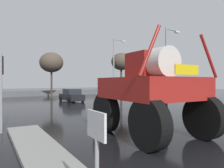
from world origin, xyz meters
name	(u,v)px	position (x,y,z in m)	size (l,w,h in m)	color
ground_plane	(56,106)	(0.00, 18.00, 0.00)	(120.00, 120.00, 0.00)	black
median_island	(42,153)	(-4.25, 4.39, 0.07)	(1.39, 8.67, 0.15)	gray
lane_arrow_sign	(97,146)	(-4.28, 0.48, 1.35)	(0.07, 0.60, 1.74)	#99999E
oversize_sprayer	(151,91)	(0.45, 4.57, 1.94)	(4.03, 5.06, 4.30)	black
sedan_ahead	(72,95)	(3.00, 21.78, 0.71)	(2.03, 4.17, 1.52)	black
traffic_signal_near_left	(1,75)	(-5.21, 8.52, 2.65)	(0.24, 0.54, 3.64)	gray
traffic_signal_near_right	(151,80)	(3.91, 8.52, 2.51)	(0.24, 0.54, 3.45)	gray
streetlight_near_right	(167,63)	(8.15, 11.19, 4.03)	(1.71, 0.24, 7.22)	gray
streetlight_far_right	(115,66)	(9.08, 21.75, 4.55)	(1.93, 0.24, 8.20)	gray
bare_tree_right	(121,62)	(10.52, 22.31, 5.15)	(2.83, 2.83, 6.41)	#473828
bare_tree_far_center	(51,63)	(2.56, 29.19, 5.23)	(3.49, 3.49, 6.74)	#473828
roadside_barrier	(29,94)	(0.00, 33.51, 0.45)	(28.17, 0.24, 0.90)	#59595B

